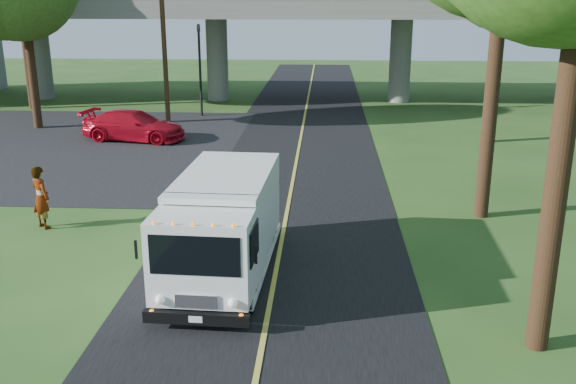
# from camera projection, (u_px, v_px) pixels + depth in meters

# --- Properties ---
(ground) EXTENTS (120.00, 120.00, 0.00)m
(ground) POSITION_uv_depth(u_px,v_px,m) (259.00, 365.00, 12.24)
(ground) COLOR #294B1B
(ground) RESTS_ON ground
(road) EXTENTS (7.00, 90.00, 0.02)m
(road) POSITION_uv_depth(u_px,v_px,m) (289.00, 202.00, 21.78)
(road) COLOR black
(road) RESTS_ON ground
(parking_lot) EXTENTS (16.00, 18.00, 0.01)m
(parking_lot) POSITION_uv_depth(u_px,v_px,m) (64.00, 145.00, 30.03)
(parking_lot) COLOR black
(parking_lot) RESTS_ON ground
(lane_line) EXTENTS (0.12, 90.00, 0.01)m
(lane_line) POSITION_uv_depth(u_px,v_px,m) (289.00, 202.00, 21.77)
(lane_line) COLOR gold
(lane_line) RESTS_ON road
(overpass) EXTENTS (54.00, 10.00, 7.30)m
(overpass) POSITION_uv_depth(u_px,v_px,m) (308.00, 30.00, 41.43)
(overpass) COLOR slate
(overpass) RESTS_ON ground
(traffic_signal) EXTENTS (0.18, 0.22, 5.20)m
(traffic_signal) POSITION_uv_depth(u_px,v_px,m) (200.00, 60.00, 36.44)
(traffic_signal) COLOR black
(traffic_signal) RESTS_ON ground
(utility_pole) EXTENTS (1.60, 0.26, 9.00)m
(utility_pole) POSITION_uv_depth(u_px,v_px,m) (164.00, 37.00, 34.20)
(utility_pole) COLOR #472D19
(utility_pole) RESTS_ON ground
(step_van) EXTENTS (2.47, 6.10, 2.52)m
(step_van) POSITION_uv_depth(u_px,v_px,m) (223.00, 224.00, 15.76)
(step_van) COLOR white
(step_van) RESTS_ON ground
(red_sedan) EXTENTS (5.25, 2.81, 1.45)m
(red_sedan) POSITION_uv_depth(u_px,v_px,m) (134.00, 125.00, 30.94)
(red_sedan) COLOR #AF0A1B
(red_sedan) RESTS_ON ground
(pedestrian) EXTENTS (0.83, 0.78, 1.92)m
(pedestrian) POSITION_uv_depth(u_px,v_px,m) (41.00, 197.00, 19.17)
(pedestrian) COLOR gray
(pedestrian) RESTS_ON ground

